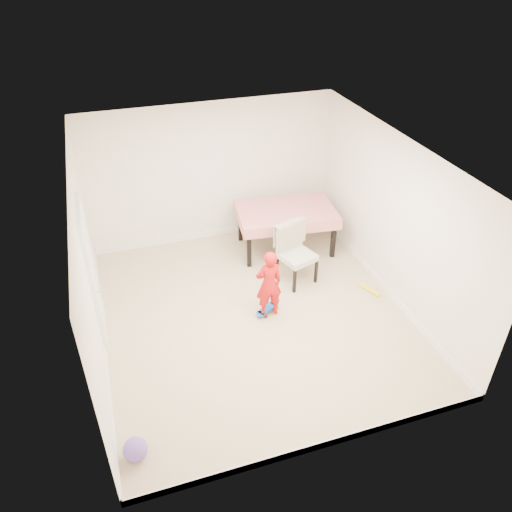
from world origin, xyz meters
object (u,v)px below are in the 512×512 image
object	(u,v)px
child	(269,286)
balloon	(135,449)
dining_table	(286,229)
dining_chair	(297,255)
skateboard	(267,310)

from	to	relation	value
child	balloon	size ratio (longest dim) A/B	4.02
child	dining_table	bearing A→B (deg)	-119.12
dining_chair	skateboard	xyz separation A→B (m)	(-0.73, -0.63, -0.48)
balloon	child	bearing A→B (deg)	39.93
child	skateboard	bearing A→B (deg)	-100.74
dining_table	balloon	distance (m)	4.79
child	balloon	bearing A→B (deg)	39.31
skateboard	balloon	distance (m)	2.98
balloon	dining_chair	bearing A→B (deg)	40.80
skateboard	dining_chair	bearing A→B (deg)	8.16
skateboard	balloon	size ratio (longest dim) A/B	1.75
dining_table	skateboard	bearing A→B (deg)	-112.55
dining_chair	child	distance (m)	1.02
dining_chair	dining_table	bearing A→B (deg)	61.91
dining_chair	child	world-z (taller)	child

